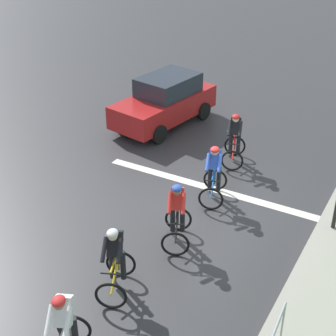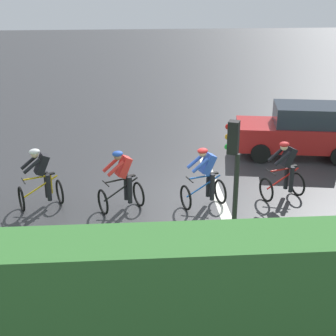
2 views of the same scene
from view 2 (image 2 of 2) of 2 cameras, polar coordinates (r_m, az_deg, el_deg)
ground_plane at (r=13.82m, az=2.56°, el=-4.05°), size 80.00×80.00×0.00m
sidewalk_kerb at (r=9.93m, az=-6.32°, el=-15.32°), size 2.80×25.11×0.12m
stone_wall_low at (r=9.07m, az=-6.56°, el=-17.47°), size 0.44×25.11×0.63m
hedge_wall at (r=8.35m, az=-6.87°, el=-14.64°), size 1.10×25.11×2.19m
road_marking_stop_line at (r=13.93m, az=5.94°, el=-3.91°), size 7.00×0.30×0.01m
cyclist_second at (r=13.74m, az=-14.12°, el=-1.25°), size 1.04×1.26×1.66m
cyclist_mid at (r=13.23m, az=-5.21°, el=-1.55°), size 1.06×1.26×1.66m
cyclist_fourth at (r=13.40m, az=4.18°, el=-1.20°), size 0.98×1.24×1.66m
cyclist_trailing at (r=14.20m, az=12.98°, el=-0.37°), size 0.98×1.24×1.66m
car_red at (r=17.58m, az=14.64°, el=4.09°), size 2.40×4.33×1.76m
traffic_light_near_crossing at (r=9.91m, az=7.37°, el=-0.96°), size 0.26×0.30×3.34m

